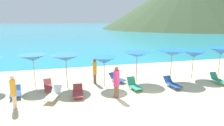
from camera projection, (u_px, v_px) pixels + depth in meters
The scene contains 21 objects.
ground_plane at pixel (103, 66), 19.72m from camera, with size 50.00×100.00×0.30m, color beige.
ocean_water at pixel (66, 25), 227.16m from camera, with size 650.00×440.00×0.02m, color teal.
headland_hill at pixel (189, 2), 115.01m from camera, with size 106.74×106.74×32.49m, color #384C2D.
umbrella_2 at pixel (33, 58), 12.63m from camera, with size 1.92×1.92×2.25m.
umbrella_3 at pixel (66, 58), 12.53m from camera, with size 2.33×2.33×2.28m.
umbrella_4 at pixel (104, 60), 12.76m from camera, with size 1.87×1.87×2.07m.
umbrella_5 at pixel (137, 55), 13.73m from camera, with size 2.18×2.18×2.24m.
umbrella_6 at pixel (172, 53), 14.04m from camera, with size 2.39×2.39×2.36m.
umbrella_7 at pixel (194, 54), 14.75m from camera, with size 1.97×1.97×2.19m.
umbrella_8 at pixel (221, 51), 15.18m from camera, with size 2.10×2.10×2.34m.
lounge_chair_0 at pixel (15, 92), 11.34m from camera, with size 0.82×1.57×0.51m.
lounge_chair_1 at pixel (218, 79), 13.72m from camera, with size 0.60×1.35×0.71m.
lounge_chair_3 at pixel (53, 94), 10.89m from camera, with size 1.07×1.66×0.63m.
lounge_chair_5 at pixel (78, 92), 11.35m from camera, with size 0.70×1.43×0.60m.
lounge_chair_7 at pixel (117, 78), 14.08m from camera, with size 1.12×1.50×0.59m.
lounge_chair_8 at pixel (172, 83), 12.94m from camera, with size 0.63×1.59×0.61m.
lounge_chair_9 at pixel (134, 85), 12.52m from camera, with size 0.78×1.37×0.73m.
lounge_chair_12 at pixel (48, 86), 12.42m from camera, with size 0.73×1.59×0.57m.
beachgoer_0 at pixel (116, 81), 10.94m from camera, with size 0.36×0.36×1.91m.
beachgoer_1 at pixel (95, 70), 13.55m from camera, with size 0.29×0.29×1.83m.
beachgoer_2 at pixel (13, 91), 9.61m from camera, with size 0.29×0.29×1.77m.
Camera 1 is at (-3.90, -8.81, 4.42)m, focal length 30.14 mm.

